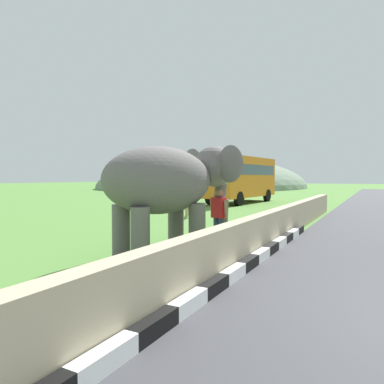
{
  "coord_description": "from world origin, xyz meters",
  "views": [
    {
      "loc": [
        -5.26,
        1.63,
        1.98
      ],
      "look_at": [
        2.72,
        5.87,
        1.6
      ],
      "focal_mm": 32.83,
      "sensor_mm": 36.0,
      "label": 1
    }
  ],
  "objects_px": {
    "elephant": "(171,182)",
    "person_handler": "(219,214)",
    "bus_orange": "(240,176)",
    "cow_near": "(188,199)"
  },
  "relations": [
    {
      "from": "person_handler",
      "to": "cow_near",
      "type": "height_order",
      "value": "person_handler"
    },
    {
      "from": "elephant",
      "to": "person_handler",
      "type": "distance_m",
      "value": 1.88
    },
    {
      "from": "elephant",
      "to": "cow_near",
      "type": "relative_size",
      "value": 2.42
    },
    {
      "from": "person_handler",
      "to": "cow_near",
      "type": "bearing_deg",
      "value": 35.39
    },
    {
      "from": "person_handler",
      "to": "elephant",
      "type": "bearing_deg",
      "value": 155.25
    },
    {
      "from": "elephant",
      "to": "person_handler",
      "type": "xyz_separation_m",
      "value": [
        1.48,
        -0.68,
        -0.94
      ]
    },
    {
      "from": "person_handler",
      "to": "bus_orange",
      "type": "height_order",
      "value": "bus_orange"
    },
    {
      "from": "person_handler",
      "to": "cow_near",
      "type": "xyz_separation_m",
      "value": [
        6.23,
        4.42,
        -0.06
      ]
    },
    {
      "from": "bus_orange",
      "to": "cow_near",
      "type": "height_order",
      "value": "bus_orange"
    },
    {
      "from": "cow_near",
      "to": "bus_orange",
      "type": "bearing_deg",
      "value": 5.3
    }
  ]
}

